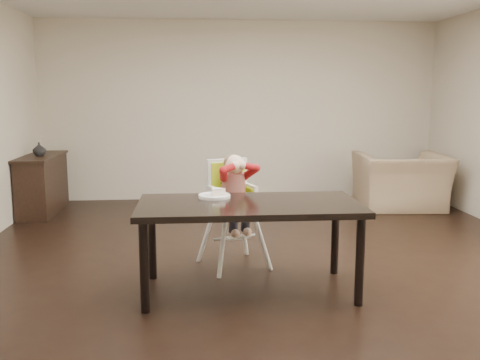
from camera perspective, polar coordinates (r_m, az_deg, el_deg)
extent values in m
plane|color=black|center=(5.00, 3.45, -9.76)|extent=(7.00, 7.00, 0.00)
cube|color=beige|center=(8.21, 0.04, 7.38)|extent=(6.00, 0.02, 2.70)
cube|color=black|center=(4.34, 0.98, -2.76)|extent=(1.80, 0.90, 0.05)
cylinder|color=black|center=(4.08, -10.19, -9.17)|extent=(0.07, 0.07, 0.70)
cylinder|color=black|center=(4.25, 12.67, -8.50)|extent=(0.07, 0.07, 0.70)
cylinder|color=black|center=(4.79, -9.36, -6.36)|extent=(0.07, 0.07, 0.70)
cylinder|color=black|center=(4.93, 10.11, -5.91)|extent=(0.07, 0.07, 0.70)
cylinder|color=white|center=(4.83, -1.89, -6.91)|extent=(0.05, 0.05, 0.57)
cylinder|color=white|center=(4.99, 2.41, -6.37)|extent=(0.05, 0.05, 0.57)
cylinder|color=white|center=(5.19, -3.64, -5.77)|extent=(0.05, 0.05, 0.57)
cylinder|color=white|center=(5.34, 0.42, -5.30)|extent=(0.05, 0.05, 0.57)
cube|color=white|center=(5.02, -0.68, -2.96)|extent=(0.50, 0.48, 0.05)
cube|color=#B3D41B|center=(5.01, -0.68, -2.56)|extent=(0.41, 0.40, 0.03)
cube|color=white|center=(5.11, -1.40, -0.07)|extent=(0.40, 0.19, 0.42)
cube|color=#B3D41B|center=(5.09, -1.27, -0.24)|extent=(0.33, 0.14, 0.38)
cube|color=black|center=(5.00, -1.61, -0.42)|extent=(0.09, 0.18, 0.02)
cube|color=black|center=(5.05, -0.24, -0.31)|extent=(0.09, 0.18, 0.02)
cylinder|color=#AF2514|center=(4.98, -0.69, -0.86)|extent=(0.30, 0.30, 0.27)
sphere|color=beige|center=(4.93, -0.59, 1.65)|extent=(0.23, 0.23, 0.18)
ellipsoid|color=brown|center=(4.95, -0.71, 1.91)|extent=(0.23, 0.23, 0.14)
sphere|color=beige|center=(4.83, -0.51, 1.54)|extent=(0.10, 0.10, 0.08)
sphere|color=beige|center=(4.86, 0.25, 1.59)|extent=(0.10, 0.10, 0.08)
cylinder|color=white|center=(4.55, -2.75, -1.76)|extent=(0.29, 0.29, 0.02)
torus|color=white|center=(4.55, -2.75, -1.61)|extent=(0.29, 0.29, 0.01)
imported|color=#9D8464|center=(7.86, 16.85, 0.80)|extent=(1.23, 0.83, 1.04)
cube|color=black|center=(7.77, -20.32, -0.52)|extent=(0.40, 1.20, 0.76)
cube|color=black|center=(7.71, -20.49, 2.37)|extent=(0.44, 1.26, 0.03)
imported|color=#99999E|center=(7.66, -20.62, 3.08)|extent=(0.20, 0.20, 0.17)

